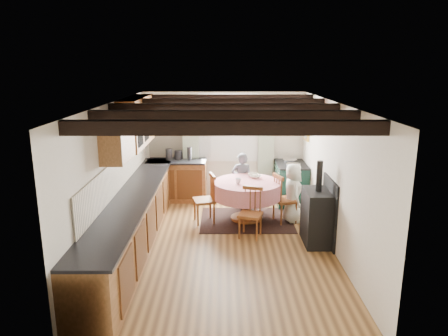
{
  "coord_description": "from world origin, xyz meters",
  "views": [
    {
      "loc": [
        -0.01,
        -6.54,
        2.99
      ],
      "look_at": [
        0.0,
        0.8,
        1.15
      ],
      "focal_mm": 33.29,
      "sensor_mm": 36.0,
      "label": 1
    }
  ],
  "objects_px": {
    "child_right": "(293,193)",
    "chair_left": "(204,199)",
    "aga_range": "(291,183)",
    "dining_table": "(247,201)",
    "cup": "(238,181)",
    "chair_right": "(285,198)",
    "cast_iron_stove": "(318,203)",
    "chair_near": "(250,213)",
    "child_far": "(242,181)"
  },
  "relations": [
    {
      "from": "aga_range",
      "to": "cup",
      "type": "bearing_deg",
      "value": -134.96
    },
    {
      "from": "dining_table",
      "to": "cup",
      "type": "relative_size",
      "value": 11.8
    },
    {
      "from": "chair_left",
      "to": "cup",
      "type": "distance_m",
      "value": 0.75
    },
    {
      "from": "cast_iron_stove",
      "to": "cup",
      "type": "relative_size",
      "value": 13.05
    },
    {
      "from": "chair_near",
      "to": "cast_iron_stove",
      "type": "height_order",
      "value": "cast_iron_stove"
    },
    {
      "from": "dining_table",
      "to": "chair_right",
      "type": "bearing_deg",
      "value": -5.91
    },
    {
      "from": "chair_right",
      "to": "cast_iron_stove",
      "type": "bearing_deg",
      "value": -176.98
    },
    {
      "from": "dining_table",
      "to": "chair_left",
      "type": "height_order",
      "value": "chair_left"
    },
    {
      "from": "chair_near",
      "to": "child_right",
      "type": "bearing_deg",
      "value": 59.39
    },
    {
      "from": "aga_range",
      "to": "child_right",
      "type": "xyz_separation_m",
      "value": [
        -0.14,
        -1.13,
        0.12
      ]
    },
    {
      "from": "aga_range",
      "to": "child_right",
      "type": "bearing_deg",
      "value": -97.23
    },
    {
      "from": "child_far",
      "to": "cup",
      "type": "xyz_separation_m",
      "value": [
        -0.11,
        -0.87,
        0.24
      ]
    },
    {
      "from": "chair_near",
      "to": "child_right",
      "type": "relative_size",
      "value": 0.78
    },
    {
      "from": "aga_range",
      "to": "cast_iron_stove",
      "type": "height_order",
      "value": "cast_iron_stove"
    },
    {
      "from": "chair_near",
      "to": "chair_left",
      "type": "relative_size",
      "value": 0.94
    },
    {
      "from": "chair_near",
      "to": "chair_right",
      "type": "relative_size",
      "value": 0.94
    },
    {
      "from": "chair_near",
      "to": "cup",
      "type": "xyz_separation_m",
      "value": [
        -0.19,
        0.68,
        0.39
      ]
    },
    {
      "from": "chair_left",
      "to": "child_right",
      "type": "distance_m",
      "value": 1.71
    },
    {
      "from": "chair_left",
      "to": "cast_iron_stove",
      "type": "height_order",
      "value": "cast_iron_stove"
    },
    {
      "from": "dining_table",
      "to": "cup",
      "type": "bearing_deg",
      "value": -143.49
    },
    {
      "from": "cast_iron_stove",
      "to": "chair_right",
      "type": "bearing_deg",
      "value": 112.04
    },
    {
      "from": "chair_right",
      "to": "cast_iron_stove",
      "type": "xyz_separation_m",
      "value": [
        0.4,
        -0.98,
        0.24
      ]
    },
    {
      "from": "cast_iron_stove",
      "to": "child_far",
      "type": "height_order",
      "value": "cast_iron_stove"
    },
    {
      "from": "dining_table",
      "to": "child_right",
      "type": "bearing_deg",
      "value": -3.47
    },
    {
      "from": "chair_near",
      "to": "child_far",
      "type": "bearing_deg",
      "value": 111.3
    },
    {
      "from": "chair_right",
      "to": "chair_near",
      "type": "bearing_deg",
      "value": 116.58
    },
    {
      "from": "child_right",
      "to": "chair_left",
      "type": "bearing_deg",
      "value": 85.66
    },
    {
      "from": "aga_range",
      "to": "chair_right",
      "type": "bearing_deg",
      "value": -104.06
    },
    {
      "from": "cast_iron_stove",
      "to": "cup",
      "type": "xyz_separation_m",
      "value": [
        -1.31,
        0.93,
        0.12
      ]
    },
    {
      "from": "chair_near",
      "to": "chair_right",
      "type": "bearing_deg",
      "value": 63.75
    },
    {
      "from": "dining_table",
      "to": "chair_right",
      "type": "height_order",
      "value": "chair_right"
    },
    {
      "from": "chair_left",
      "to": "child_right",
      "type": "bearing_deg",
      "value": 76.97
    },
    {
      "from": "child_right",
      "to": "aga_range",
      "type": "bearing_deg",
      "value": -12.92
    },
    {
      "from": "aga_range",
      "to": "dining_table",
      "type": "bearing_deg",
      "value": -133.72
    },
    {
      "from": "chair_near",
      "to": "child_far",
      "type": "relative_size",
      "value": 0.75
    },
    {
      "from": "chair_near",
      "to": "cup",
      "type": "bearing_deg",
      "value": 123.84
    },
    {
      "from": "chair_near",
      "to": "aga_range",
      "type": "distance_m",
      "value": 2.14
    },
    {
      "from": "child_right",
      "to": "cup",
      "type": "bearing_deg",
      "value": 88.37
    },
    {
      "from": "cast_iron_stove",
      "to": "child_far",
      "type": "distance_m",
      "value": 2.17
    },
    {
      "from": "dining_table",
      "to": "cup",
      "type": "distance_m",
      "value": 0.5
    },
    {
      "from": "cast_iron_stove",
      "to": "child_far",
      "type": "xyz_separation_m",
      "value": [
        -1.2,
        1.8,
        -0.12
      ]
    },
    {
      "from": "dining_table",
      "to": "chair_right",
      "type": "relative_size",
      "value": 1.36
    },
    {
      "from": "chair_right",
      "to": "dining_table",
      "type": "bearing_deg",
      "value": 65.07
    },
    {
      "from": "child_far",
      "to": "cup",
      "type": "height_order",
      "value": "child_far"
    },
    {
      "from": "dining_table",
      "to": "aga_range",
      "type": "relative_size",
      "value": 1.32
    },
    {
      "from": "chair_near",
      "to": "child_right",
      "type": "height_order",
      "value": "child_right"
    },
    {
      "from": "chair_left",
      "to": "child_far",
      "type": "xyz_separation_m",
      "value": [
        0.76,
        0.84,
        0.12
      ]
    },
    {
      "from": "dining_table",
      "to": "child_right",
      "type": "distance_m",
      "value": 0.9
    },
    {
      "from": "child_right",
      "to": "cast_iron_stove",
      "type": "bearing_deg",
      "value": -171.57
    },
    {
      "from": "child_right",
      "to": "cup",
      "type": "distance_m",
      "value": 1.09
    }
  ]
}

